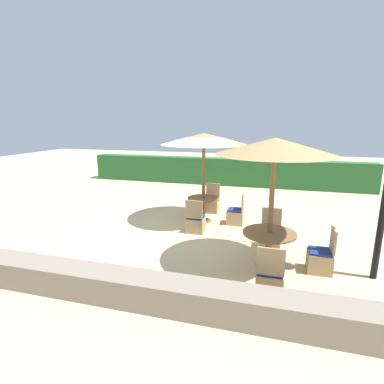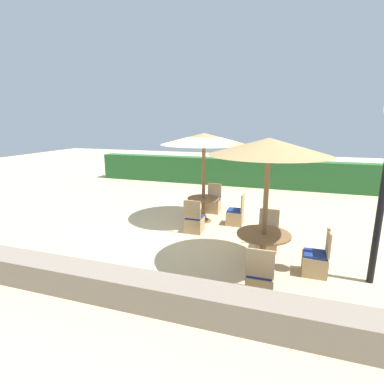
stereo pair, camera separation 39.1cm
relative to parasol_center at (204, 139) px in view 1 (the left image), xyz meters
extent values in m
plane|color=#D1BA8C|center=(-0.32, -0.71, -2.44)|extent=(40.00, 40.00, 0.00)
cube|color=#28602D|center=(-0.32, 5.42, -1.81)|extent=(13.00, 0.70, 1.25)
cube|color=gray|center=(-0.32, -4.36, -2.19)|extent=(10.00, 0.56, 0.49)
cylinder|color=brown|center=(0.00, 0.00, -1.17)|extent=(0.10, 0.10, 2.53)
cone|color=tan|center=(0.00, 0.00, 0.02)|extent=(2.47, 2.47, 0.32)
cylinder|color=brown|center=(0.00, 0.00, -2.42)|extent=(0.48, 0.48, 0.03)
cylinder|color=brown|center=(0.00, 0.00, -2.10)|extent=(0.12, 0.12, 0.68)
cylinder|color=brown|center=(0.00, 0.00, -1.74)|extent=(0.95, 0.95, 0.04)
cube|color=tan|center=(0.96, 0.00, -2.24)|extent=(0.46, 0.46, 0.40)
cube|color=navy|center=(0.96, 0.00, -2.01)|extent=(0.42, 0.42, 0.05)
cube|color=tan|center=(1.17, 0.00, -1.75)|extent=(0.04, 0.46, 0.48)
cube|color=tan|center=(0.05, 0.95, -2.24)|extent=(0.46, 0.46, 0.40)
cube|color=navy|center=(0.05, 0.95, -2.01)|extent=(0.42, 0.42, 0.05)
cube|color=tan|center=(0.05, 1.16, -1.75)|extent=(0.46, 0.04, 0.48)
cube|color=tan|center=(0.02, -0.94, -2.24)|extent=(0.46, 0.46, 0.40)
cube|color=navy|center=(0.02, -0.94, -2.01)|extent=(0.42, 0.42, 0.05)
cube|color=tan|center=(0.02, -1.15, -1.75)|extent=(0.46, 0.04, 0.48)
cylinder|color=brown|center=(1.96, -2.45, -1.16)|extent=(0.10, 0.10, 2.56)
cone|color=tan|center=(1.96, -2.45, 0.04)|extent=(2.30, 2.30, 0.32)
cylinder|color=brown|center=(1.96, -2.45, -2.42)|extent=(0.48, 0.48, 0.03)
cylinder|color=brown|center=(1.96, -2.45, -2.08)|extent=(0.12, 0.12, 0.71)
cylinder|color=brown|center=(1.96, -2.45, -1.71)|extent=(1.08, 1.08, 0.04)
cube|color=tan|center=(2.01, -3.47, -2.24)|extent=(0.46, 0.46, 0.40)
cube|color=navy|center=(2.01, -3.47, -2.01)|extent=(0.42, 0.42, 0.05)
cube|color=tan|center=(2.01, -3.68, -1.75)|extent=(0.46, 0.04, 0.48)
cube|color=tan|center=(1.99, -1.49, -2.24)|extent=(0.46, 0.46, 0.40)
cube|color=navy|center=(1.99, -1.49, -2.01)|extent=(0.42, 0.42, 0.05)
cube|color=tan|center=(1.99, -1.28, -1.75)|extent=(0.46, 0.04, 0.48)
cube|color=tan|center=(2.96, -2.40, -2.24)|extent=(0.46, 0.46, 0.40)
cube|color=navy|center=(2.96, -2.40, -2.01)|extent=(0.42, 0.42, 0.05)
cube|color=tan|center=(3.17, -2.40, -1.75)|extent=(0.04, 0.46, 0.48)
camera|label=1|loc=(1.97, -8.37, 0.51)|focal=28.00mm
camera|label=2|loc=(2.35, -8.25, 0.51)|focal=28.00mm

